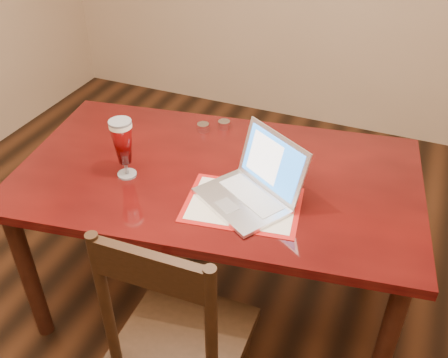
% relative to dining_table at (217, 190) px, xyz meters
% --- Properties ---
extents(ground, '(5.00, 5.00, 0.00)m').
position_rel_dining_table_xyz_m(ground, '(-0.00, -0.37, -0.74)').
color(ground, black).
rests_on(ground, ground).
extents(dining_table, '(1.91, 1.26, 1.10)m').
position_rel_dining_table_xyz_m(dining_table, '(0.00, 0.00, 0.00)').
color(dining_table, '#4C0B0A').
rests_on(dining_table, ground).
extents(dining_chair, '(0.48, 0.46, 1.11)m').
position_rel_dining_table_xyz_m(dining_chair, '(0.12, -0.65, -0.22)').
color(dining_chair, black).
rests_on(dining_chair, ground).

